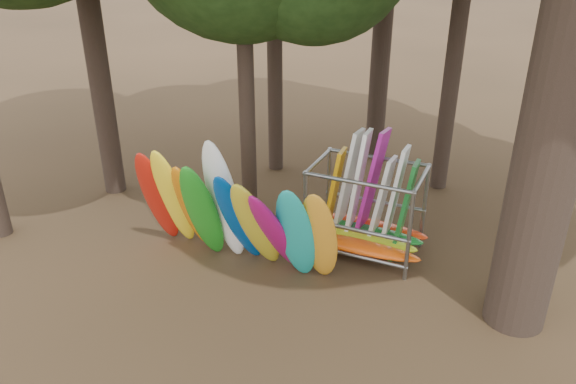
% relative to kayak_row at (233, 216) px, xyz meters
% --- Properties ---
extents(ground, '(120.00, 120.00, 0.00)m').
position_rel_kayak_row_xyz_m(ground, '(0.83, -0.11, -1.31)').
color(ground, '#47331E').
rests_on(ground, ground).
extents(kayak_row, '(4.80, 1.93, 3.23)m').
position_rel_kayak_row_xyz_m(kayak_row, '(0.00, 0.00, 0.00)').
color(kayak_row, '#B6180D').
rests_on(kayak_row, ground).
extents(storage_rack, '(2.90, 1.56, 2.92)m').
position_rel_kayak_row_xyz_m(storage_rack, '(2.37, 1.89, -0.31)').
color(storage_rack, slate).
rests_on(storage_rack, ground).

